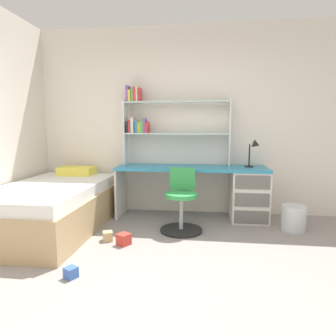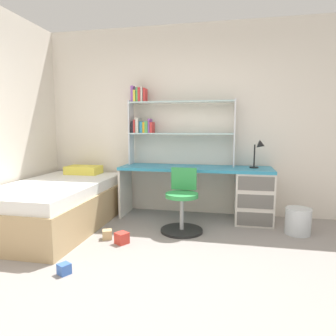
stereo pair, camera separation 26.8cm
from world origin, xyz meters
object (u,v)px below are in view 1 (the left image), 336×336
(desk_lamp, at_px, (255,149))
(toy_block_red_1, at_px, (124,239))
(desk, at_px, (232,190))
(toy_block_blue_0, at_px, (71,273))
(bed_platform, at_px, (53,207))
(waste_bin, at_px, (294,218))
(toy_block_natural_2, at_px, (108,236))
(swivel_chair, at_px, (181,207))
(bookshelf_hutch, at_px, (160,119))

(desk_lamp, distance_m, toy_block_red_1, 2.11)
(desk, height_order, desk_lamp, desk_lamp)
(desk, xyz_separation_m, toy_block_blue_0, (-1.49, -1.86, -0.37))
(toy_block_red_1, bearing_deg, desk, 41.51)
(bed_platform, xyz_separation_m, waste_bin, (3.00, 0.32, -0.13))
(bed_platform, height_order, waste_bin, bed_platform)
(toy_block_natural_2, bearing_deg, desk_lamp, 30.42)
(desk_lamp, xyz_separation_m, bed_platform, (-2.56, -0.73, -0.70))
(desk, height_order, waste_bin, desk)
(swivel_chair, xyz_separation_m, toy_block_natural_2, (-0.80, -0.45, -0.25))
(toy_block_red_1, bearing_deg, swivel_chair, 42.72)
(toy_block_blue_0, xyz_separation_m, toy_block_natural_2, (0.04, 0.86, 0.01))
(bookshelf_hutch, xyz_separation_m, swivel_chair, (0.38, -0.73, -1.09))
(desk_lamp, relative_size, toy_block_red_1, 3.09)
(bed_platform, bearing_deg, desk, 17.26)
(bookshelf_hutch, xyz_separation_m, desk_lamp, (1.32, -0.15, -0.41))
(bookshelf_hutch, xyz_separation_m, waste_bin, (1.76, -0.56, -1.24))
(swivel_chair, bearing_deg, desk_lamp, 31.48)
(desk_lamp, relative_size, waste_bin, 1.21)
(swivel_chair, bearing_deg, toy_block_red_1, -137.28)
(toy_block_blue_0, relative_size, toy_block_red_1, 0.77)
(desk, relative_size, desk_lamp, 5.44)
(toy_block_red_1, height_order, toy_block_natural_2, toy_block_red_1)
(toy_block_blue_0, bearing_deg, desk_lamp, 46.61)
(bed_platform, xyz_separation_m, toy_block_red_1, (1.02, -0.40, -0.23))
(desk, bearing_deg, waste_bin, -27.83)
(desk_lamp, relative_size, toy_block_natural_2, 3.63)
(desk, distance_m, toy_block_blue_0, 2.42)
(desk, distance_m, toy_block_natural_2, 1.81)
(toy_block_red_1, xyz_separation_m, toy_block_natural_2, (-0.21, 0.10, -0.01))
(desk, relative_size, toy_block_blue_0, 21.95)
(swivel_chair, xyz_separation_m, toy_block_red_1, (-0.59, -0.54, -0.24))
(desk_lamp, distance_m, toy_block_natural_2, 2.23)
(bookshelf_hutch, xyz_separation_m, toy_block_blue_0, (-0.46, -2.03, -1.35))
(bookshelf_hutch, distance_m, toy_block_natural_2, 1.83)
(bookshelf_hutch, relative_size, bed_platform, 0.76)
(bookshelf_hutch, relative_size, swivel_chair, 1.97)
(desk, xyz_separation_m, desk_lamp, (0.29, 0.02, 0.57))
(desk, distance_m, toy_block_red_1, 1.70)
(desk_lamp, bearing_deg, bed_platform, -164.16)
(swivel_chair, relative_size, toy_block_natural_2, 7.32)
(bed_platform, height_order, toy_block_natural_2, bed_platform)
(waste_bin, xyz_separation_m, toy_block_red_1, (-1.97, -0.72, -0.10))
(desk_lamp, xyz_separation_m, swivel_chair, (-0.95, -0.58, -0.68))
(toy_block_red_1, bearing_deg, waste_bin, 19.94)
(desk_lamp, bearing_deg, bookshelf_hutch, 173.53)
(bed_platform, xyz_separation_m, toy_block_natural_2, (0.81, -0.30, -0.24))
(waste_bin, bearing_deg, toy_block_natural_2, -164.18)
(bookshelf_hutch, height_order, desk_lamp, bookshelf_hutch)
(bookshelf_hutch, relative_size, toy_block_red_1, 12.30)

